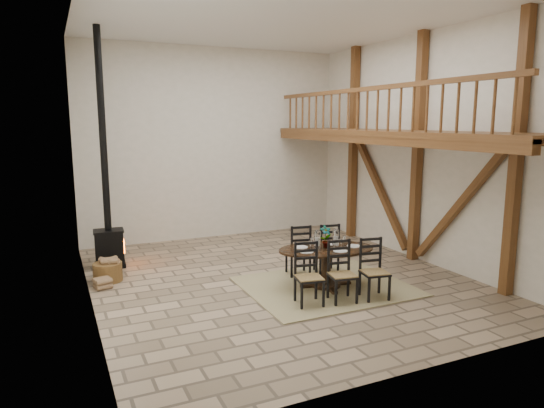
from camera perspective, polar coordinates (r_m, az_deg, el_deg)
name	(u,v)px	position (r m, az deg, el deg)	size (l,w,h in m)	color
ground	(279,279)	(9.78, 0.78, -8.76)	(8.00, 8.00, 0.00)	tan
room_shell	(333,126)	(9.85, 7.17, 9.14)	(7.02, 8.02, 5.01)	white
rug	(326,286)	(9.38, 6.33, -9.58)	(3.00, 2.50, 0.02)	tan
dining_table	(328,267)	(9.15, 6.62, -7.41)	(2.00, 2.25, 1.18)	black
wood_stove	(107,215)	(10.85, -18.79, -1.25)	(0.66, 0.53, 5.00)	black
log_basket	(108,271)	(10.11, -18.76, -7.49)	(0.56, 0.56, 0.46)	brown
log_stack	(103,283)	(9.74, -19.29, -8.79)	(0.35, 0.36, 0.20)	tan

